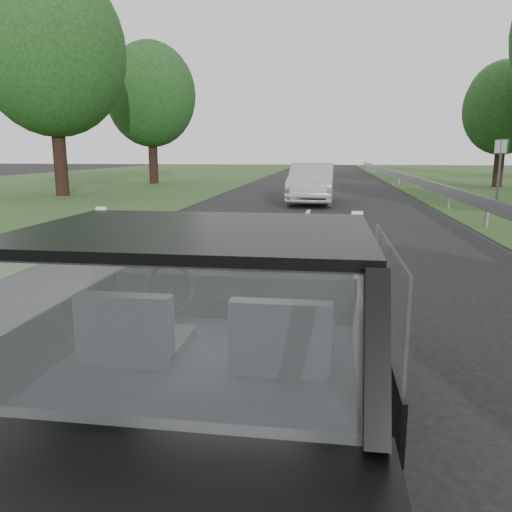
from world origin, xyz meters
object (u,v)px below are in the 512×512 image
(cat, at_px, (263,258))
(other_car, at_px, (312,183))
(highway_sign, at_px, (499,170))
(subject_car, at_px, (219,339))

(cat, distance_m, other_car, 14.62)
(cat, xyz_separation_m, highway_sign, (6.66, 16.53, 0.05))
(subject_car, relative_size, cat, 7.36)
(subject_car, bearing_deg, highway_sign, 68.26)
(subject_car, height_order, highway_sign, highway_sign)
(subject_car, height_order, other_car, subject_car)
(other_car, xyz_separation_m, highway_sign, (6.85, 1.91, 0.42))
(cat, xyz_separation_m, other_car, (-0.19, 14.62, -0.37))
(subject_car, relative_size, highway_sign, 1.77)
(highway_sign, bearing_deg, subject_car, -123.92)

